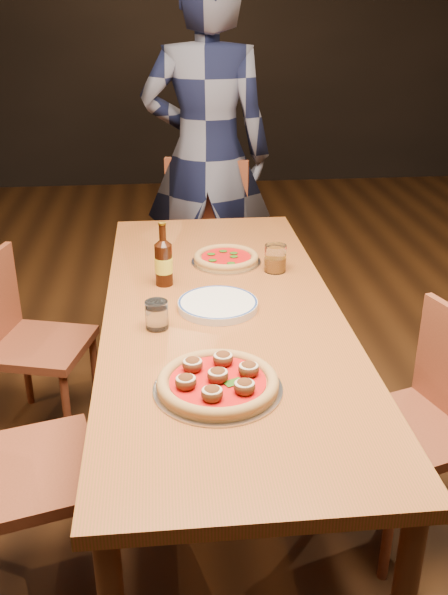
{
  "coord_description": "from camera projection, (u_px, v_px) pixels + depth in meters",
  "views": [
    {
      "loc": [
        -0.19,
        -2.02,
        1.73
      ],
      "look_at": [
        0.0,
        -0.05,
        0.82
      ],
      "focal_mm": 40.0,
      "sensor_mm": 36.0,
      "label": 1
    }
  ],
  "objects": [
    {
      "name": "ground",
      "position": [
        223.0,
        484.0,
        2.57
      ],
      "size": [
        9.0,
        9.0,
        0.0
      ],
      "primitive_type": "plane",
      "color": "black"
    },
    {
      "name": "table_main",
      "position": [
        223.0,
        329.0,
        2.28
      ],
      "size": [
        0.8,
        2.0,
        0.75
      ],
      "color": "brown",
      "rests_on": "ground"
    },
    {
      "name": "chair_main_nw",
      "position": [
        24.0,
        470.0,
        1.95
      ],
      "size": [
        0.52,
        0.52,
        0.91
      ],
      "primitive_type": null,
      "rotation": [
        0.0,
        0.0,
        1.84
      ],
      "color": "brown",
      "rests_on": "ground"
    },
    {
      "name": "chair_main_sw",
      "position": [
        40.0,
        344.0,
        2.74
      ],
      "size": [
        0.47,
        0.47,
        0.82
      ],
      "primitive_type": null,
      "rotation": [
        0.0,
        0.0,
        1.3
      ],
      "color": "brown",
      "rests_on": "ground"
    },
    {
      "name": "chair_main_e",
      "position": [
        407.0,
        430.0,
        2.18
      ],
      "size": [
        0.49,
        0.49,
        0.84
      ],
      "primitive_type": null,
      "rotation": [
        0.0,
        0.0,
        -1.27
      ],
      "color": "brown",
      "rests_on": "ground"
    },
    {
      "name": "chair_end",
      "position": [
        199.0,
        251.0,
        3.5
      ],
      "size": [
        0.56,
        0.56,
        0.97
      ],
      "primitive_type": null,
      "rotation": [
        0.0,
        0.0,
        -0.28
      ],
      "color": "brown",
      "rests_on": "ground"
    },
    {
      "name": "pizza_meatball",
      "position": [
        218.0,
        382.0,
        1.79
      ],
      "size": [
        0.35,
        0.35,
        0.06
      ],
      "rotation": [
        0.0,
        0.0,
        0.01
      ],
      "color": "#B7B7BF",
      "rests_on": "table_main"
    },
    {
      "name": "pizza_margherita",
      "position": [
        226.0,
        258.0,
        2.64
      ],
      "size": [
        0.28,
        0.28,
        0.04
      ],
      "rotation": [
        0.0,
        0.0,
        -0.39
      ],
      "color": "#B7B7BF",
      "rests_on": "table_main"
    },
    {
      "name": "plate_stack",
      "position": [
        218.0,
        305.0,
        2.26
      ],
      "size": [
        0.27,
        0.27,
        0.03
      ],
      "primitive_type": "cylinder",
      "color": "white",
      "rests_on": "table_main"
    },
    {
      "name": "beer_bottle",
      "position": [
        164.0,
        263.0,
        2.41
      ],
      "size": [
        0.07,
        0.07,
        0.23
      ],
      "rotation": [
        0.0,
        0.0,
        -0.28
      ],
      "color": "black",
      "rests_on": "table_main"
    },
    {
      "name": "water_glass",
      "position": [
        157.0,
        315.0,
        2.11
      ],
      "size": [
        0.07,
        0.07,
        0.09
      ],
      "primitive_type": "cylinder",
      "color": "white",
      "rests_on": "table_main"
    },
    {
      "name": "amber_glass",
      "position": [
        275.0,
        258.0,
        2.55
      ],
      "size": [
        0.08,
        0.08,
        0.11
      ],
      "primitive_type": "cylinder",
      "color": "#9F5711",
      "rests_on": "table_main"
    },
    {
      "name": "diner",
      "position": [
        207.0,
        156.0,
        3.52
      ],
      "size": [
        0.74,
        0.53,
        1.89
      ],
      "primitive_type": "imported",
      "rotation": [
        0.0,
        0.0,
        3.02
      ],
      "color": "black",
      "rests_on": "ground"
    }
  ]
}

